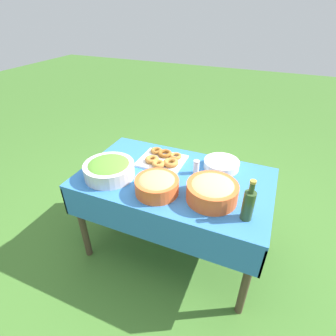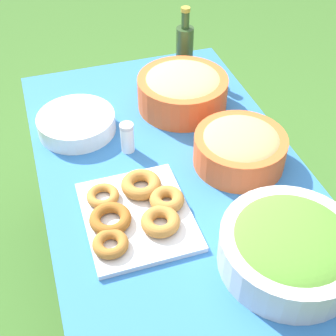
% 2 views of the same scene
% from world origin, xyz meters
% --- Properties ---
extents(ground_plane, '(14.00, 14.00, 0.00)m').
position_xyz_m(ground_plane, '(0.00, 0.00, 0.00)').
color(ground_plane, '#3D6B28').
extents(picnic_table, '(1.32, 0.78, 0.70)m').
position_xyz_m(picnic_table, '(0.00, 0.00, 0.60)').
color(picnic_table, '#2D6BB2').
rests_on(picnic_table, ground_plane).
extents(salad_bowl, '(0.34, 0.34, 0.12)m').
position_xyz_m(salad_bowl, '(-0.42, -0.16, 0.77)').
color(salad_bowl, silver).
rests_on(salad_bowl, picnic_table).
extents(pasta_bowl, '(0.31, 0.31, 0.13)m').
position_xyz_m(pasta_bowl, '(0.30, -0.14, 0.77)').
color(pasta_bowl, '#E05B28').
rests_on(pasta_bowl, picnic_table).
extents(donut_platter, '(0.33, 0.30, 0.05)m').
position_xyz_m(donut_platter, '(-0.16, 0.15, 0.73)').
color(donut_platter, silver).
rests_on(donut_platter, picnic_table).
extents(plate_stack, '(0.25, 0.25, 0.06)m').
position_xyz_m(plate_stack, '(0.27, 0.24, 0.73)').
color(plate_stack, white).
rests_on(plate_stack, picnic_table).
extents(olive_oil_bottle, '(0.07, 0.07, 0.26)m').
position_xyz_m(olive_oil_bottle, '(0.52, -0.22, 0.80)').
color(olive_oil_bottle, '#2D4723').
rests_on(olive_oil_bottle, picnic_table).
extents(bread_bowl, '(0.28, 0.28, 0.12)m').
position_xyz_m(bread_bowl, '(-0.04, -0.20, 0.77)').
color(bread_bowl, '#E05B28').
rests_on(bread_bowl, picnic_table).
extents(salt_shaker, '(0.04, 0.04, 0.10)m').
position_xyz_m(salt_shaker, '(0.12, 0.11, 0.75)').
color(salt_shaker, white).
rests_on(salt_shaker, picnic_table).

